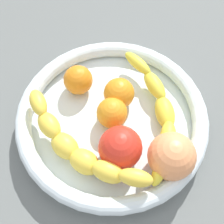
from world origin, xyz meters
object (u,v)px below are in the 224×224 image
banana_draped_left (159,111)px  orange_mid_left (112,113)px  banana_draped_right (77,148)px  fruit_bowl (112,119)px  tomato_red (120,148)px  orange_mid_right (120,94)px  peach_blush (172,156)px  orange_front (78,80)px

banana_draped_left → orange_mid_left: 8.10cm
banana_draped_right → fruit_bowl: bearing=-111.4°
orange_mid_left → fruit_bowl: bearing=60.8°
banana_draped_left → tomato_red: (4.31, 9.07, 1.16)cm
orange_mid_right → peach_blush: (-11.03, 9.35, 1.03)cm
fruit_bowl → orange_mid_left: orange_mid_left is taller
orange_mid_right → tomato_red: 10.74cm
fruit_bowl → orange_mid_right: (-0.27, -4.18, 2.28)cm
orange_front → banana_draped_left: bearing=173.4°
fruit_bowl → orange_front: bearing=-30.9°
orange_front → tomato_red: size_ratio=0.76×
tomato_red → banana_draped_right: bearing=17.5°
banana_draped_left → orange_front: size_ratio=4.57×
fruit_bowl → banana_draped_right: bearing=68.6°
fruit_bowl → banana_draped_left: bearing=-158.6°
orange_mid_left → tomato_red: (-3.25, 6.16, 0.85)cm
orange_mid_right → peach_blush: size_ratio=0.73×
orange_mid_left → banana_draped_left: bearing=-158.9°
fruit_bowl → orange_mid_left: bearing=-119.2°
tomato_red → orange_mid_left: bearing=-62.2°
tomato_red → peach_blush: size_ratio=0.93×
peach_blush → banana_draped_right: bearing=11.6°
fruit_bowl → peach_blush: bearing=155.4°
peach_blush → orange_mid_left: bearing=-24.9°
fruit_bowl → orange_front: (8.00, -4.78, 2.20)cm
banana_draped_left → peach_blush: peach_blush is taller
banana_draped_left → orange_mid_right: bearing=-9.4°
tomato_red → banana_draped_left: bearing=-115.4°
banana_draped_right → tomato_red: (-6.47, -2.04, 0.15)cm
banana_draped_right → tomato_red: size_ratio=3.45×
tomato_red → peach_blush: (-8.02, -0.93, 0.27)cm
banana_draped_left → peach_blush: (-3.71, 8.15, 1.43)cm
fruit_bowl → orange_mid_left: size_ratio=6.28×
fruit_bowl → banana_draped_left: size_ratio=1.37×
banana_draped_right → peach_blush: bearing=-168.4°
banana_draped_right → orange_mid_left: 8.84cm
orange_front → tomato_red: tomato_red is taller
banana_draped_left → tomato_red: tomato_red is taller
orange_mid_right → peach_blush: bearing=139.7°
orange_mid_left → peach_blush: (-11.27, 5.23, 1.12)cm
orange_front → peach_blush: bearing=152.7°
orange_mid_left → orange_mid_right: (-0.24, -4.12, 0.09)cm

